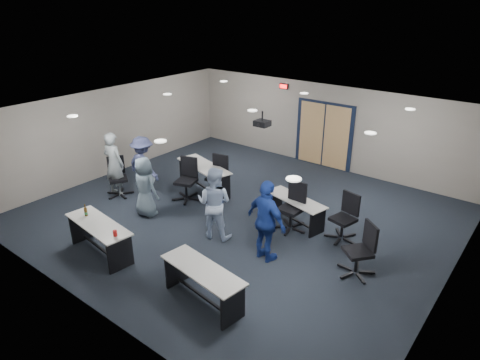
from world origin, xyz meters
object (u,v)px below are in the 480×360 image
Objects in this scene: table_back_right at (295,207)px; table_front_right at (203,280)px; person_gray at (114,164)px; chair_back_d at (343,218)px; chair_back_c at (291,207)px; person_navy at (267,221)px; table_back_left at (204,173)px; chair_loose_left at (118,177)px; person_plaid at (145,187)px; chair_loose_right at (358,250)px; table_front_left at (99,233)px; chair_back_a at (186,180)px; person_back at (143,166)px; person_lightblue at (214,203)px; chair_back_b at (217,176)px.

table_front_right is at bearing -72.88° from table_back_right.
person_gray is (-5.15, 1.97, 0.42)m from table_front_right.
person_gray reaches higher than chair_back_d.
chair_back_c is (-0.15, 3.29, 0.10)m from table_front_right.
person_navy is at bearing 171.35° from person_gray.
table_back_left is 2.41m from chair_loose_left.
chair_loose_right is at bearing -169.68° from person_plaid.
table_front_left is at bearing -168.64° from table_front_right.
chair_back_a is 1.04× the size of chair_loose_right.
chair_back_d is at bearing -155.63° from person_plaid.
chair_back_d is at bearing 81.75° from table_front_right.
chair_back_c is 5.03m from chair_loose_left.
chair_loose_right is at bearing -38.97° from chair_back_d.
chair_back_a is 1.31m from person_back.
chair_back_a is (-0.43, 3.10, 0.07)m from table_front_left.
person_gray reaches higher than person_lightblue.
person_plaid is (-3.33, -1.64, 0.19)m from chair_back_c.
chair_loose_left is at bearing 141.84° from table_front_left.
chair_back_b is 3.86m from chair_back_d.
person_back is (-1.68, -1.20, 0.28)m from chair_back_b.
table_front_left is 3.13m from person_back.
chair_back_a is 3.17m from chair_back_c.
chair_back_b reaches higher than table_front_right.
person_navy is at bearing 160.65° from person_lightblue.
person_lightblue is 1.49m from person_navy.
chair_back_b is 2.90m from person_gray.
chair_back_a reaches higher than table_front_left.
chair_back_d is at bearing 18.67° from chair_back_c.
chair_back_c is at bearing -20.43° from chair_back_b.
table_front_left is at bearing -125.45° from chair_back_c.
person_plaid is at bearing -79.38° from table_back_left.
chair_back_a reaches higher than chair_loose_left.
person_gray is at bearing -147.93° from table_back_right.
chair_back_d is at bearing 51.13° from table_front_left.
person_back is at bearing -27.44° from person_lightblue.
chair_back_d is 6.27m from chair_loose_left.
chair_loose_right is 0.66× the size of person_lightblue.
table_front_right is at bearing 151.44° from person_gray.
chair_loose_left is at bearing -118.89° from table_back_left.
chair_back_c reaches higher than table_front_left.
chair_loose_right is 0.62× the size of person_navy.
person_lightblue reaches higher than table_front_left.
chair_back_d is at bearing -162.39° from person_lightblue.
chair_loose_right is at bearing 177.14° from person_gray.
table_back_left is at bearing -59.65° from person_lightblue.
person_gray is at bearing 166.77° from table_front_right.
table_back_left is 1.31× the size of person_plaid.
chair_loose_right is at bearing -25.73° from chair_back_b.
chair_back_d is 0.99× the size of chair_loose_right.
person_gray reaches higher than chair_loose_right.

